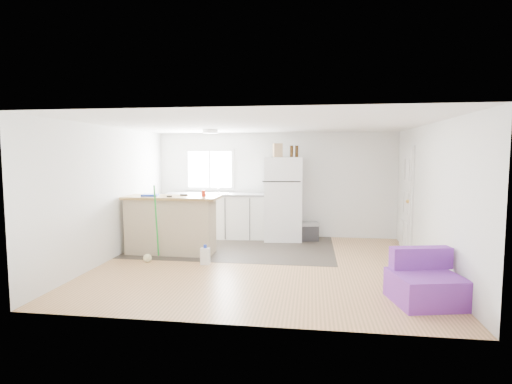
# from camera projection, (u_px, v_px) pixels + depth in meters

# --- Properties ---
(room) EXTENTS (5.51, 5.01, 2.41)m
(room) POSITION_uv_depth(u_px,v_px,m) (262.00, 196.00, 6.80)
(room) COLOR #A27644
(room) RESTS_ON ground
(vinyl_zone) EXTENTS (4.05, 2.50, 0.00)m
(vinyl_zone) POSITION_uv_depth(u_px,v_px,m) (234.00, 247.00, 8.24)
(vinyl_zone) COLOR #332D26
(vinyl_zone) RESTS_ON floor
(window) EXTENTS (1.18, 0.06, 0.98)m
(window) POSITION_uv_depth(u_px,v_px,m) (210.00, 169.00, 9.43)
(window) COLOR white
(window) RESTS_ON back_wall
(interior_door) EXTENTS (0.11, 0.92, 2.10)m
(interior_door) POSITION_uv_depth(u_px,v_px,m) (406.00, 199.00, 7.97)
(interior_door) COLOR white
(interior_door) RESTS_ON right_wall
(ceiling_fixture) EXTENTS (0.30, 0.30, 0.07)m
(ceiling_fixture) POSITION_uv_depth(u_px,v_px,m) (210.00, 132.00, 8.04)
(ceiling_fixture) COLOR white
(ceiling_fixture) RESTS_ON ceiling
(kitchen_cabinets) EXTENTS (2.33, 0.89, 1.31)m
(kitchen_cabinets) POSITION_uv_depth(u_px,v_px,m) (216.00, 215.00, 9.16)
(kitchen_cabinets) COLOR white
(kitchen_cabinets) RESTS_ON floor
(peninsula) EXTENTS (1.80, 0.69, 1.11)m
(peninsula) POSITION_uv_depth(u_px,v_px,m) (171.00, 224.00, 7.66)
(peninsula) COLOR #C6B88F
(peninsula) RESTS_ON floor
(refrigerator) EXTENTS (0.89, 0.85, 1.84)m
(refrigerator) POSITION_uv_depth(u_px,v_px,m) (282.00, 199.00, 8.87)
(refrigerator) COLOR white
(refrigerator) RESTS_ON floor
(cooler) EXTENTS (0.60, 0.47, 0.41)m
(cooler) POSITION_uv_depth(u_px,v_px,m) (306.00, 231.00, 8.84)
(cooler) COLOR #2D2D2F
(cooler) RESTS_ON floor
(purple_seat) EXTENTS (0.95, 0.92, 0.66)m
(purple_seat) POSITION_uv_depth(u_px,v_px,m) (425.00, 284.00, 5.12)
(purple_seat) COLOR purple
(purple_seat) RESTS_ON floor
(cleaner_jug) EXTENTS (0.16, 0.12, 0.35)m
(cleaner_jug) POSITION_uv_depth(u_px,v_px,m) (205.00, 256.00, 6.89)
(cleaner_jug) COLOR white
(cleaner_jug) RESTS_ON floor
(mop) EXTENTS (0.26, 0.38, 1.38)m
(mop) POSITION_uv_depth(u_px,v_px,m) (150.00, 249.00, 7.08)
(mop) COLOR green
(mop) RESTS_ON floor
(red_cup) EXTENTS (0.10, 0.10, 0.12)m
(red_cup) POSITION_uv_depth(u_px,v_px,m) (204.00, 193.00, 7.51)
(red_cup) COLOR red
(red_cup) RESTS_ON peninsula
(blue_tray) EXTENTS (0.33, 0.26, 0.04)m
(blue_tray) POSITION_uv_depth(u_px,v_px,m) (150.00, 195.00, 7.59)
(blue_tray) COLOR #132FB6
(blue_tray) RESTS_ON peninsula
(tool_a) EXTENTS (0.14, 0.06, 0.03)m
(tool_a) POSITION_uv_depth(u_px,v_px,m) (184.00, 195.00, 7.68)
(tool_a) COLOR black
(tool_a) RESTS_ON peninsula
(tool_b) EXTENTS (0.11, 0.08, 0.03)m
(tool_b) POSITION_uv_depth(u_px,v_px,m) (169.00, 196.00, 7.46)
(tool_b) COLOR black
(tool_b) RESTS_ON peninsula
(cardboard_box) EXTENTS (0.22, 0.17, 0.30)m
(cardboard_box) POSITION_uv_depth(u_px,v_px,m) (278.00, 150.00, 8.76)
(cardboard_box) COLOR tan
(cardboard_box) RESTS_ON refrigerator
(bottle_left) EXTENTS (0.08, 0.08, 0.25)m
(bottle_left) POSITION_uv_depth(u_px,v_px,m) (292.00, 151.00, 8.65)
(bottle_left) COLOR #331D09
(bottle_left) RESTS_ON refrigerator
(bottle_right) EXTENTS (0.08, 0.08, 0.25)m
(bottle_right) POSITION_uv_depth(u_px,v_px,m) (297.00, 151.00, 8.68)
(bottle_right) COLOR #331D09
(bottle_right) RESTS_ON refrigerator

